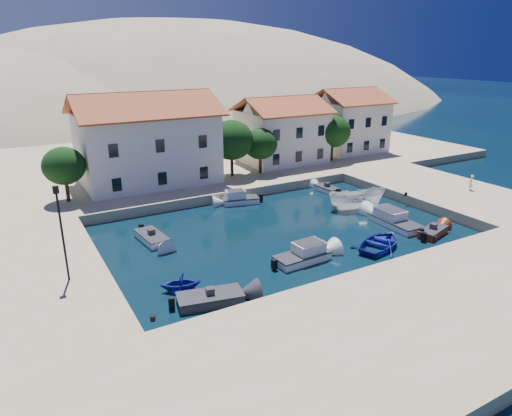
# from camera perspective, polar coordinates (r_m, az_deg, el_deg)

# --- Properties ---
(ground) EXTENTS (400.00, 400.00, 0.00)m
(ground) POSITION_cam_1_polar(r_m,az_deg,el_deg) (32.24, 13.12, -8.85)
(ground) COLOR black
(ground) RESTS_ON ground
(quay_south) EXTENTS (52.00, 12.00, 1.00)m
(quay_south) POSITION_cam_1_polar(r_m,az_deg,el_deg) (28.55, 21.47, -12.54)
(quay_south) COLOR tan
(quay_south) RESTS_ON ground
(quay_east) EXTENTS (11.00, 20.00, 1.00)m
(quay_east) POSITION_cam_1_polar(r_m,az_deg,el_deg) (52.67, 22.44, 1.85)
(quay_east) COLOR tan
(quay_east) RESTS_ON ground
(quay_west) EXTENTS (8.00, 20.00, 1.00)m
(quay_west) POSITION_cam_1_polar(r_m,az_deg,el_deg) (33.70, -25.24, -8.06)
(quay_west) COLOR tan
(quay_west) RESTS_ON ground
(quay_north) EXTENTS (80.00, 36.00, 1.00)m
(quay_north) POSITION_cam_1_polar(r_m,az_deg,el_deg) (64.10, -8.88, 5.98)
(quay_north) COLOR tan
(quay_north) RESTS_ON ground
(hills) EXTENTS (254.00, 176.00, 99.00)m
(hills) POSITION_cam_1_polar(r_m,az_deg,el_deg) (154.52, -13.52, 4.29)
(hills) COLOR tan
(hills) RESTS_ON ground
(building_left) EXTENTS (14.70, 9.45, 9.70)m
(building_left) POSITION_cam_1_polar(r_m,az_deg,el_deg) (51.23, -13.52, 8.60)
(building_left) COLOR silver
(building_left) RESTS_ON quay_north
(building_mid) EXTENTS (10.50, 8.40, 8.30)m
(building_mid) POSITION_cam_1_polar(r_m,az_deg,el_deg) (59.69, 3.22, 9.83)
(building_mid) COLOR silver
(building_mid) RESTS_ON quay_north
(building_right) EXTENTS (9.45, 8.40, 8.80)m
(building_right) POSITION_cam_1_polar(r_m,az_deg,el_deg) (67.60, 11.50, 10.80)
(building_right) COLOR silver
(building_right) RESTS_ON quay_north
(trees) EXTENTS (37.30, 5.30, 6.45)m
(trees) POSITION_cam_1_polar(r_m,az_deg,el_deg) (53.01, -1.58, 8.25)
(trees) COLOR #382314
(trees) RESTS_ON quay_north
(lamppost) EXTENTS (0.35, 0.25, 6.22)m
(lamppost) POSITION_cam_1_polar(r_m,az_deg,el_deg) (30.31, -23.20, -1.95)
(lamppost) COLOR black
(lamppost) RESTS_ON quay_west
(bollards) EXTENTS (29.36, 9.56, 0.30)m
(bollards) POSITION_cam_1_polar(r_m,az_deg,el_deg) (36.05, 12.44, -3.68)
(bollards) COLOR black
(bollards) RESTS_ON ground
(motorboat_grey_sw) EXTENTS (4.34, 2.59, 1.25)m
(motorboat_grey_sw) POSITION_cam_1_polar(r_m,az_deg,el_deg) (28.92, -5.74, -11.21)
(motorboat_grey_sw) COLOR #302F34
(motorboat_grey_sw) RESTS_ON ground
(cabin_cruiser_south) EXTENTS (4.38, 2.04, 1.60)m
(cabin_cruiser_south) POSITION_cam_1_polar(r_m,az_deg,el_deg) (34.07, 5.79, -5.94)
(cabin_cruiser_south) COLOR white
(cabin_cruiser_south) RESTS_ON ground
(rowboat_south) EXTENTS (5.99, 5.19, 1.04)m
(rowboat_south) POSITION_cam_1_polar(r_m,az_deg,el_deg) (37.79, 15.26, -4.73)
(rowboat_south) COLOR navy
(rowboat_south) RESTS_ON ground
(motorboat_red_se) EXTENTS (3.39, 2.23, 1.25)m
(motorboat_red_se) POSITION_cam_1_polar(r_m,az_deg,el_deg) (41.39, 21.22, -2.81)
(motorboat_red_se) COLOR maroon
(motorboat_red_se) RESTS_ON ground
(cabin_cruiser_east) EXTENTS (2.27, 5.20, 1.60)m
(cabin_cruiser_east) POSITION_cam_1_polar(r_m,az_deg,el_deg) (42.40, 17.02, -1.56)
(cabin_cruiser_east) COLOR white
(cabin_cruiser_east) RESTS_ON ground
(boat_east) EXTENTS (6.14, 3.96, 2.22)m
(boat_east) POSITION_cam_1_polar(r_m,az_deg,el_deg) (46.06, 12.40, -0.13)
(boat_east) COLOR white
(boat_east) RESTS_ON ground
(motorboat_white_ne) EXTENTS (1.57, 3.14, 1.25)m
(motorboat_white_ne) POSITION_cam_1_polar(r_m,az_deg,el_deg) (51.01, 8.87, 2.33)
(motorboat_white_ne) COLOR white
(motorboat_white_ne) RESTS_ON ground
(rowboat_west) EXTENTS (3.16, 2.93, 1.38)m
(rowboat_west) POSITION_cam_1_polar(r_m,az_deg,el_deg) (30.68, -9.36, -10.11)
(rowboat_west) COLOR navy
(rowboat_west) RESTS_ON ground
(motorboat_white_west) EXTENTS (2.04, 3.91, 1.25)m
(motorboat_white_west) POSITION_cam_1_polar(r_m,az_deg,el_deg) (38.41, -12.89, -3.65)
(motorboat_white_west) COLOR white
(motorboat_white_west) RESTS_ON ground
(cabin_cruiser_north) EXTENTS (4.00, 2.44, 1.60)m
(cabin_cruiser_north) POSITION_cam_1_polar(r_m,az_deg,el_deg) (46.56, -1.96, 1.15)
(cabin_cruiser_north) COLOR white
(cabin_cruiser_north) RESTS_ON ground
(pedestrian) EXTENTS (0.67, 0.52, 1.64)m
(pedestrian) POSITION_cam_1_polar(r_m,az_deg,el_deg) (52.50, 25.27, 2.91)
(pedestrian) COLOR silver
(pedestrian) RESTS_ON quay_east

